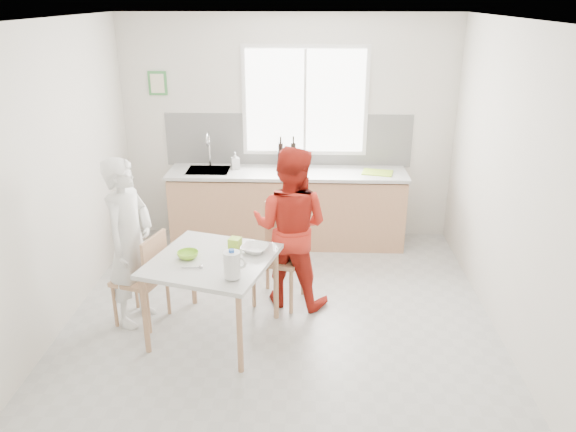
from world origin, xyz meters
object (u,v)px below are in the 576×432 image
chair_left (145,275)px  person_white (130,243)px  dining_table (212,267)px  bowl_white (255,249)px  chair_far (281,249)px  wine_bottle_a (293,155)px  bowl_green (188,255)px  milk_jug (232,264)px  person_red (290,227)px  wine_bottle_b (281,155)px

chair_left → person_white: (-0.12, 0.04, 0.31)m
dining_table → bowl_white: bearing=23.6°
chair_left → chair_far: size_ratio=0.91×
person_white → wine_bottle_a: person_white is taller
person_white → wine_bottle_a: (1.42, 1.96, 0.28)m
bowl_green → wine_bottle_a: size_ratio=0.58×
chair_left → milk_jug: (0.89, -0.55, 0.40)m
person_red → bowl_white: person_red is taller
dining_table → person_red: 0.92m
chair_far → bowl_white: chair_far is taller
dining_table → person_white: person_white is taller
person_white → person_red: (1.44, 0.40, 0.00)m
dining_table → bowl_green: (-0.21, 0.01, 0.11)m
chair_far → person_white: (-1.35, -0.47, 0.26)m
person_red → bowl_white: size_ratio=6.76×
dining_table → wine_bottle_b: bearing=77.8°
milk_jug → wine_bottle_a: wine_bottle_a is taller
bowl_green → chair_far: bearing=41.6°
bowl_white → chair_far: bearing=68.8°
chair_left → chair_far: (1.22, 0.50, 0.05)m
person_red → bowl_white: (-0.30, -0.47, -0.01)m
person_white → bowl_white: person_white is taller
wine_bottle_a → person_white: bearing=-125.9°
chair_far → wine_bottle_b: (-0.08, 1.55, 0.53)m
person_white → wine_bottle_b: (1.27, 2.02, 0.27)m
wine_bottle_b → dining_table: bearing=-102.2°
dining_table → bowl_white: size_ratio=5.16×
chair_far → bowl_white: bearing=-95.0°
chair_left → bowl_green: bearing=84.1°
dining_table → bowl_green: 0.23m
bowl_green → wine_bottle_a: 2.36m
milk_jug → chair_far: bearing=88.6°
chair_far → person_red: 0.29m
chair_left → person_red: person_red is taller
milk_jug → wine_bottle_b: wine_bottle_b is taller
bowl_green → wine_bottle_b: size_ratio=0.61×
chair_left → wine_bottle_b: bearing=167.2°
bowl_white → dining_table: bearing=-156.4°
chair_far → wine_bottle_a: size_ratio=3.04×
bowl_white → wine_bottle_b: 2.11m
wine_bottle_b → person_red: bearing=-83.8°
chair_far → bowl_green: bearing=-122.2°
dining_table → wine_bottle_a: 2.32m
chair_left → bowl_white: (1.01, -0.03, 0.30)m
chair_far → bowl_white: size_ratio=4.11×
chair_left → dining_table: bearing=90.0°
chair_far → bowl_green: 1.06m
chair_far → wine_bottle_a: bearing=103.3°
chair_left → milk_jug: size_ratio=3.69×
chair_left → chair_far: bearing=128.6°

